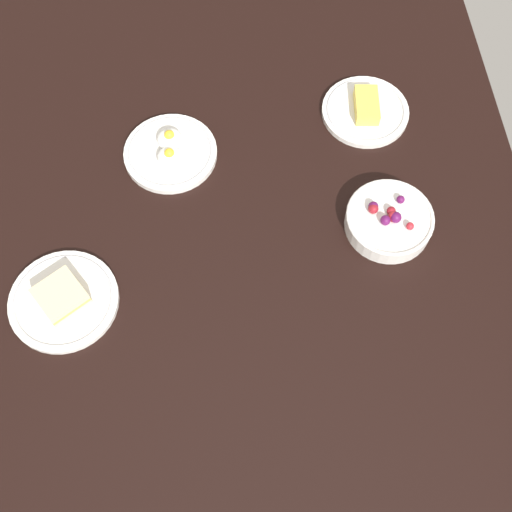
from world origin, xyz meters
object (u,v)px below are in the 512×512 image
(plate_sandwich, at_px, (63,300))
(bowl_berries, at_px, (389,220))
(plate_cheese, at_px, (366,110))
(plate_eggs, at_px, (170,152))

(plate_sandwich, bearing_deg, bowl_berries, -80.49)
(plate_cheese, relative_size, plate_sandwich, 0.91)
(plate_cheese, xyz_separation_m, plate_sandwich, (-0.37, 0.61, 0.00))
(bowl_berries, bearing_deg, plate_cheese, -0.44)
(plate_cheese, distance_m, plate_sandwich, 0.71)
(plate_eggs, xyz_separation_m, plate_sandwich, (-0.30, 0.20, -0.00))
(plate_sandwich, bearing_deg, plate_eggs, -33.75)
(plate_eggs, relative_size, bowl_berries, 1.13)
(bowl_berries, xyz_separation_m, plate_cheese, (0.27, -0.00, -0.01))
(plate_eggs, height_order, plate_cheese, plate_eggs)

